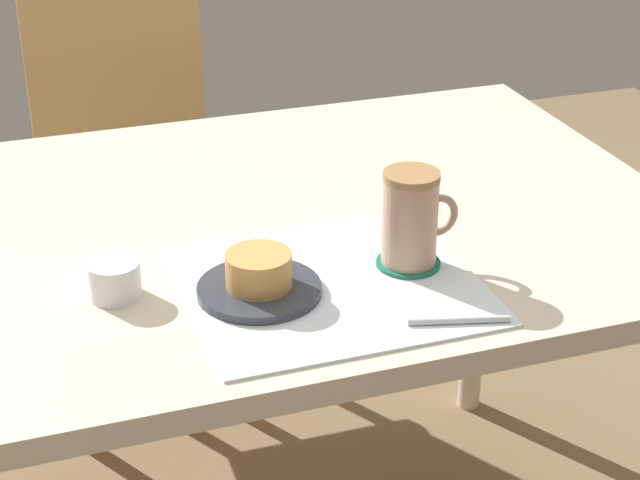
% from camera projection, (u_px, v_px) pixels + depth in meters
% --- Properties ---
extents(dining_table, '(1.23, 0.89, 0.75)m').
position_uv_depth(dining_table, '(281.00, 258.00, 1.67)').
color(dining_table, beige).
rests_on(dining_table, ground_plane).
extents(wooden_chair, '(0.43, 0.43, 0.96)m').
position_uv_depth(wooden_chair, '(131.00, 171.00, 2.36)').
color(wooden_chair, tan).
rests_on(wooden_chair, ground_plane).
extents(placemat, '(0.39, 0.36, 0.00)m').
position_uv_depth(placemat, '(330.00, 285.00, 1.44)').
color(placemat, white).
rests_on(placemat, dining_table).
extents(pastry_plate, '(0.17, 0.17, 0.01)m').
position_uv_depth(pastry_plate, '(259.00, 289.00, 1.41)').
color(pastry_plate, '#333842').
rests_on(pastry_plate, placemat).
extents(pastry, '(0.09, 0.09, 0.05)m').
position_uv_depth(pastry, '(259.00, 270.00, 1.39)').
color(pastry, tan).
rests_on(pastry, pastry_plate).
extents(coffee_coaster, '(0.09, 0.09, 0.00)m').
position_uv_depth(coffee_coaster, '(408.00, 263.00, 1.48)').
color(coffee_coaster, '#196B4C').
rests_on(coffee_coaster, placemat).
extents(coffee_mug, '(0.11, 0.08, 0.13)m').
position_uv_depth(coffee_mug, '(411.00, 218.00, 1.45)').
color(coffee_mug, tan).
rests_on(coffee_mug, coffee_coaster).
extents(teaspoon, '(0.13, 0.04, 0.01)m').
position_uv_depth(teaspoon, '(459.00, 320.00, 1.34)').
color(teaspoon, silver).
rests_on(teaspoon, placemat).
extents(sugar_bowl, '(0.07, 0.07, 0.05)m').
position_uv_depth(sugar_bowl, '(114.00, 279.00, 1.40)').
color(sugar_bowl, white).
rests_on(sugar_bowl, dining_table).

